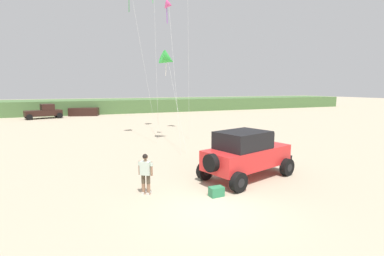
{
  "coord_description": "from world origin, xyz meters",
  "views": [
    {
      "loc": [
        -4.51,
        -8.56,
        4.25
      ],
      "look_at": [
        0.43,
        3.38,
        2.41
      ],
      "focal_mm": 26.61,
      "sensor_mm": 36.0,
      "label": 1
    }
  ],
  "objects_px": {
    "person_watching": "(146,172)",
    "jeep": "(246,153)",
    "distant_pickup": "(44,112)",
    "kite_green_box": "(168,59)",
    "cooler_box": "(216,192)",
    "distant_sedan": "(84,112)",
    "kite_red_delta": "(169,5)"
  },
  "relations": [
    {
      "from": "cooler_box",
      "to": "distant_sedan",
      "type": "bearing_deg",
      "value": 92.02
    },
    {
      "from": "jeep",
      "to": "kite_green_box",
      "type": "distance_m",
      "value": 11.45
    },
    {
      "from": "distant_sedan",
      "to": "kite_green_box",
      "type": "height_order",
      "value": "kite_green_box"
    },
    {
      "from": "cooler_box",
      "to": "distant_pickup",
      "type": "distance_m",
      "value": 35.56
    },
    {
      "from": "jeep",
      "to": "cooler_box",
      "type": "xyz_separation_m",
      "value": [
        -2.35,
        -1.52,
        -1.01
      ]
    },
    {
      "from": "cooler_box",
      "to": "distant_pickup",
      "type": "height_order",
      "value": "distant_pickup"
    },
    {
      "from": "kite_green_box",
      "to": "kite_red_delta",
      "type": "bearing_deg",
      "value": 59.86
    },
    {
      "from": "person_watching",
      "to": "distant_sedan",
      "type": "distance_m",
      "value": 35.16
    },
    {
      "from": "jeep",
      "to": "distant_pickup",
      "type": "relative_size",
      "value": 1.02
    },
    {
      "from": "person_watching",
      "to": "cooler_box",
      "type": "distance_m",
      "value": 2.91
    },
    {
      "from": "distant_sedan",
      "to": "jeep",
      "type": "bearing_deg",
      "value": -66.19
    },
    {
      "from": "person_watching",
      "to": "distant_pickup",
      "type": "height_order",
      "value": "distant_pickup"
    },
    {
      "from": "person_watching",
      "to": "jeep",
      "type": "bearing_deg",
      "value": 3.25
    },
    {
      "from": "cooler_box",
      "to": "kite_red_delta",
      "type": "xyz_separation_m",
      "value": [
        2.1,
        12.23,
        10.3
      ]
    },
    {
      "from": "person_watching",
      "to": "distant_sedan",
      "type": "xyz_separation_m",
      "value": [
        -1.17,
        35.14,
        -0.34
      ]
    },
    {
      "from": "person_watching",
      "to": "kite_red_delta",
      "type": "relative_size",
      "value": 0.15
    },
    {
      "from": "kite_green_box",
      "to": "distant_pickup",
      "type": "bearing_deg",
      "value": 115.15
    },
    {
      "from": "person_watching",
      "to": "kite_green_box",
      "type": "bearing_deg",
      "value": 67.61
    },
    {
      "from": "cooler_box",
      "to": "person_watching",
      "type": "bearing_deg",
      "value": 149.86
    },
    {
      "from": "cooler_box",
      "to": "kite_red_delta",
      "type": "relative_size",
      "value": 0.05
    },
    {
      "from": "jeep",
      "to": "distant_pickup",
      "type": "distance_m",
      "value": 34.76
    },
    {
      "from": "distant_pickup",
      "to": "distant_sedan",
      "type": "relative_size",
      "value": 1.17
    },
    {
      "from": "person_watching",
      "to": "kite_green_box",
      "type": "height_order",
      "value": "kite_green_box"
    },
    {
      "from": "jeep",
      "to": "person_watching",
      "type": "relative_size",
      "value": 3.01
    },
    {
      "from": "person_watching",
      "to": "kite_green_box",
      "type": "relative_size",
      "value": 0.23
    },
    {
      "from": "distant_pickup",
      "to": "distant_sedan",
      "type": "height_order",
      "value": "distant_pickup"
    },
    {
      "from": "person_watching",
      "to": "kite_red_delta",
      "type": "bearing_deg",
      "value": 67.22
    },
    {
      "from": "kite_red_delta",
      "to": "jeep",
      "type": "bearing_deg",
      "value": -88.63
    },
    {
      "from": "jeep",
      "to": "kite_green_box",
      "type": "relative_size",
      "value": 0.7
    },
    {
      "from": "distant_sedan",
      "to": "kite_red_delta",
      "type": "relative_size",
      "value": 0.38
    },
    {
      "from": "jeep",
      "to": "cooler_box",
      "type": "bearing_deg",
      "value": -147.07
    },
    {
      "from": "cooler_box",
      "to": "kite_green_box",
      "type": "relative_size",
      "value": 0.08
    }
  ]
}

